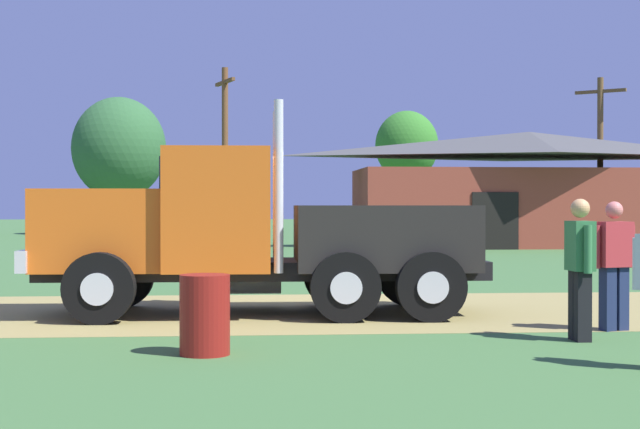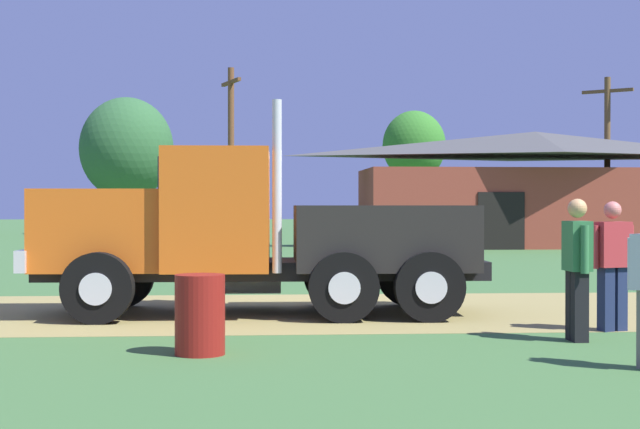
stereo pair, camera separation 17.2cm
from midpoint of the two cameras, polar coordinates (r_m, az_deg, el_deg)
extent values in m
plane|color=#3D6735|center=(15.19, 1.42, -5.84)|extent=(200.00, 200.00, 0.00)
cube|color=olive|center=(15.19, 1.42, -5.83)|extent=(120.00, 5.55, 0.01)
cube|color=black|center=(14.71, -3.10, -3.31)|extent=(6.86, 1.60, 0.28)
cube|color=orange|center=(14.90, -12.57, -0.90)|extent=(1.97, 1.99, 1.23)
cube|color=silver|center=(15.13, -16.37, -2.54)|extent=(0.20, 2.14, 0.32)
cube|color=orange|center=(14.70, -5.82, 0.30)|extent=(1.61, 2.26, 1.85)
cube|color=#2D3D4C|center=(14.77, -8.94, 1.73)|extent=(0.07, 1.86, 0.81)
cylinder|color=silver|center=(13.80, -2.26, 1.71)|extent=(0.14, 0.14, 2.54)
cylinder|color=silver|center=(15.57, -2.31, 1.58)|extent=(0.14, 0.14, 2.54)
cylinder|color=silver|center=(15.71, -3.90, -3.85)|extent=(1.01, 0.54, 0.52)
cube|color=black|center=(14.79, 4.10, -1.37)|extent=(2.77, 2.28, 0.99)
cylinder|color=black|center=(13.84, -12.95, -4.36)|extent=(1.03, 0.32, 1.02)
cylinder|color=silver|center=(13.68, -13.07, -4.41)|extent=(0.46, 0.05, 0.46)
cylinder|color=black|center=(16.02, -11.54, -3.68)|extent=(1.03, 0.32, 1.02)
cylinder|color=silver|center=(16.18, -11.45, -3.64)|extent=(0.46, 0.05, 0.46)
cylinder|color=black|center=(13.82, 6.99, -4.35)|extent=(1.03, 0.32, 1.02)
cylinder|color=silver|center=(13.66, 7.10, -4.41)|extent=(0.46, 0.05, 0.46)
cylinder|color=black|center=(16.01, 5.64, -3.68)|extent=(1.03, 0.32, 1.02)
cylinder|color=silver|center=(16.16, 5.56, -3.64)|extent=(0.46, 0.05, 0.46)
cylinder|color=black|center=(13.66, 1.80, -4.41)|extent=(1.03, 0.32, 1.02)
cylinder|color=silver|center=(13.50, 1.85, -4.46)|extent=(0.46, 0.05, 0.46)
cylinder|color=black|center=(15.87, 1.16, -3.71)|extent=(1.03, 0.32, 1.02)
cylinder|color=silver|center=(16.03, 1.12, -3.67)|extent=(0.46, 0.05, 0.46)
cylinder|color=silver|center=(10.48, 18.80, -2.84)|extent=(0.10, 0.10, 0.55)
cube|color=#B22D33|center=(13.31, 17.61, -1.73)|extent=(0.52, 0.38, 0.61)
sphere|color=#D77269|center=(13.30, 17.62, 0.26)|extent=(0.23, 0.23, 0.23)
cube|color=#1E284C|center=(13.30, 17.25, -4.92)|extent=(0.20, 0.22, 0.86)
cube|color=#1E284C|center=(13.42, 17.95, -4.87)|extent=(0.20, 0.22, 0.86)
cylinder|color=#B22D33|center=(13.14, 16.63, -1.89)|extent=(0.10, 0.10, 0.58)
cylinder|color=#B22D33|center=(13.49, 18.56, -1.84)|extent=(0.10, 0.10, 0.58)
cube|color=#33723F|center=(12.19, 15.67, -1.84)|extent=(0.27, 0.41, 0.62)
sphere|color=tan|center=(12.18, 15.68, 0.37)|extent=(0.24, 0.24, 0.24)
cube|color=black|center=(12.16, 15.81, -5.39)|extent=(0.18, 0.17, 0.88)
cube|color=black|center=(12.33, 15.51, -5.31)|extent=(0.18, 0.17, 0.88)
cylinder|color=#33723F|center=(11.96, 16.11, -2.04)|extent=(0.10, 0.10, 0.59)
cylinder|color=#33723F|center=(12.43, 15.25, -1.94)|extent=(0.10, 0.10, 0.59)
cylinder|color=maroon|center=(10.82, -6.82, -6.02)|extent=(0.57, 0.57, 0.91)
cube|color=brown|center=(39.54, 13.01, 0.38)|extent=(14.03, 5.13, 3.16)
pyramid|color=#484848|center=(39.62, 13.01, 4.16)|extent=(14.73, 5.39, 1.03)
cube|color=black|center=(36.52, 11.03, -0.38)|extent=(1.80, 0.07, 2.20)
cylinder|color=brown|center=(39.46, -5.27, 3.49)|extent=(0.26, 0.26, 7.42)
cube|color=brown|center=(39.74, -5.28, 7.97)|extent=(0.87, 2.12, 0.14)
cylinder|color=brown|center=(42.61, 17.08, 3.12)|extent=(0.26, 0.26, 7.23)
cube|color=brown|center=(42.85, 17.09, 7.15)|extent=(1.84, 1.44, 0.14)
cylinder|color=#513823|center=(55.74, -11.52, 0.26)|extent=(0.44, 0.44, 2.83)
ellipsoid|color=#2D5D31|center=(55.83, -11.52, 3.93)|extent=(5.39, 5.39, 5.93)
cylinder|color=#513823|center=(56.68, 5.79, 0.75)|extent=(0.44, 0.44, 3.77)
ellipsoid|color=#327526|center=(56.79, 5.79, 4.18)|extent=(3.78, 3.78, 4.15)
camera|label=1|loc=(0.09, -89.69, 0.00)|focal=52.95mm
camera|label=2|loc=(0.09, 90.31, 0.00)|focal=52.95mm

